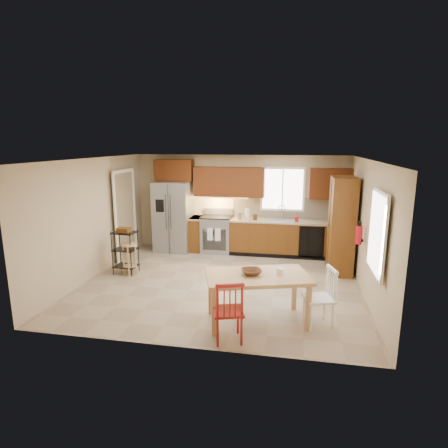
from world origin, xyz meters
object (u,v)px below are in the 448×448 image
(fire_extinguisher, at_px, (359,235))
(dining_table, at_px, (257,299))
(utility_cart, at_px, (125,252))
(chair_white, at_px, (319,297))
(chair_red, at_px, (228,310))
(table_bowl, at_px, (251,275))
(pantry, at_px, (341,225))
(bar_stool, at_px, (130,259))
(soap_bottle, at_px, (297,218))
(refrigerator, at_px, (173,216))
(range_stove, at_px, (217,235))
(table_jar, at_px, (280,273))

(fire_extinguisher, xyz_separation_m, dining_table, (-1.75, -1.68, -0.71))
(utility_cart, bearing_deg, chair_white, -18.92)
(chair_red, relative_size, table_bowl, 2.90)
(pantry, xyz_separation_m, bar_stool, (-4.47, -1.07, -0.70))
(chair_red, height_order, bar_stool, chair_red)
(soap_bottle, bearing_deg, chair_red, -102.50)
(refrigerator, xyz_separation_m, table_bowl, (2.48, -3.66, -0.12))
(refrigerator, xyz_separation_m, pantry, (4.13, -0.93, 0.14))
(utility_cart, bearing_deg, pantry, 16.14)
(pantry, relative_size, fire_extinguisher, 5.83)
(table_bowl, distance_m, utility_cart, 3.44)
(range_stove, bearing_deg, pantry, -18.29)
(fire_extinguisher, bearing_deg, chair_white, -116.09)
(range_stove, xyz_separation_m, chair_white, (2.38, -3.67, 0.01))
(fire_extinguisher, xyz_separation_m, table_jar, (-1.40, -1.58, -0.28))
(dining_table, relative_size, table_jar, 11.49)
(range_stove, distance_m, pantry, 3.19)
(dining_table, relative_size, chair_red, 1.70)
(fire_extinguisher, bearing_deg, soap_bottle, 120.53)
(dining_table, xyz_separation_m, table_jar, (0.35, 0.10, 0.43))
(soap_bottle, bearing_deg, refrigerator, 179.55)
(pantry, bearing_deg, dining_table, -119.56)
(table_bowl, relative_size, table_jar, 2.33)
(table_bowl, height_order, table_jar, table_jar)
(soap_bottle, distance_m, table_bowl, 3.70)
(soap_bottle, height_order, chair_red, soap_bottle)
(range_stove, distance_m, bar_stool, 2.54)
(chair_white, relative_size, bar_stool, 1.33)
(soap_bottle, xyz_separation_m, table_jar, (-0.25, -3.53, -0.18))
(chair_red, distance_m, table_jar, 1.08)
(chair_white, distance_m, table_jar, 0.70)
(pantry, bearing_deg, fire_extinguisher, -79.22)
(chair_red, bearing_deg, chair_white, 11.40)
(soap_bottle, bearing_deg, utility_cart, -152.65)
(dining_table, bearing_deg, chair_red, -135.20)
(bar_stool, height_order, utility_cart, utility_cart)
(table_bowl, bearing_deg, bar_stool, 149.56)
(utility_cart, bearing_deg, refrigerator, 80.20)
(soap_bottle, height_order, table_bowl, soap_bottle)
(soap_bottle, relative_size, dining_table, 0.12)
(chair_white, bearing_deg, fire_extinguisher, -42.99)
(table_jar, relative_size, bar_stool, 0.20)
(range_stove, relative_size, utility_cart, 0.95)
(dining_table, height_order, bar_stool, dining_table)
(range_stove, bearing_deg, dining_table, -68.94)
(refrigerator, bearing_deg, bar_stool, -99.57)
(refrigerator, distance_m, pantry, 4.23)
(table_jar, bearing_deg, refrigerator, 129.48)
(range_stove, height_order, table_jar, range_stove)
(dining_table, relative_size, utility_cart, 1.65)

